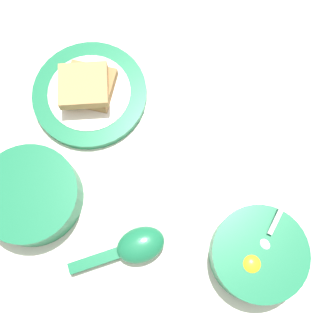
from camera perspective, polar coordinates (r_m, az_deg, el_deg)
The scene contains 6 objects.
ground_plane at distance 0.65m, azimuth -5.54°, elevation -3.09°, with size 3.00×3.00×0.00m, color silver.
egg_bowl at distance 0.62m, azimuth 12.91°, elevation -12.10°, with size 0.14×0.15×0.08m.
toast_plate at distance 0.71m, azimuth -11.26°, elevation 10.47°, with size 0.20×0.20×0.02m.
toast_sandwich at distance 0.69m, azimuth -11.74°, elevation 11.59°, with size 0.11×0.12×0.04m.
soup_spoon at distance 0.62m, azimuth -4.90°, elevation -11.34°, with size 0.09×0.16×0.03m.
congee_bowl at distance 0.66m, azimuth -19.31°, elevation -3.76°, with size 0.16×0.16×0.05m.
Camera 1 is at (-0.14, 0.04, 0.63)m, focal length 42.00 mm.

